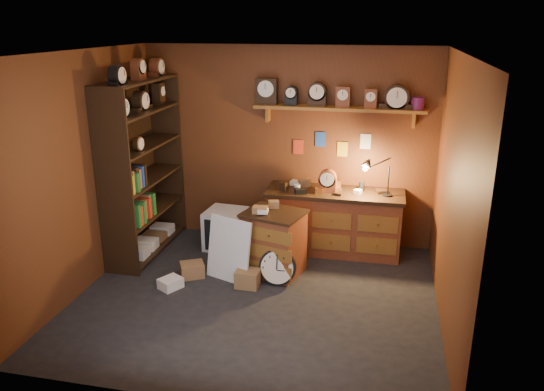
{
  "coord_description": "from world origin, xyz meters",
  "views": [
    {
      "loc": [
        1.31,
        -5.2,
        3.0
      ],
      "look_at": [
        0.1,
        0.35,
        1.11
      ],
      "focal_mm": 35.0,
      "sensor_mm": 36.0,
      "label": 1
    }
  ],
  "objects_px": {
    "shelving_unit": "(141,161)",
    "low_cabinet": "(274,240)",
    "big_round_clock": "(277,267)",
    "workbench": "(334,218)"
  },
  "relations": [
    {
      "from": "low_cabinet",
      "to": "big_round_clock",
      "type": "distance_m",
      "value": 0.38
    },
    {
      "from": "low_cabinet",
      "to": "workbench",
      "type": "bearing_deg",
      "value": 66.52
    },
    {
      "from": "low_cabinet",
      "to": "big_round_clock",
      "type": "relative_size",
      "value": 1.98
    },
    {
      "from": "shelving_unit",
      "to": "low_cabinet",
      "type": "height_order",
      "value": "shelving_unit"
    },
    {
      "from": "low_cabinet",
      "to": "shelving_unit",
      "type": "bearing_deg",
      "value": -174.27
    },
    {
      "from": "shelving_unit",
      "to": "big_round_clock",
      "type": "height_order",
      "value": "shelving_unit"
    },
    {
      "from": "shelving_unit",
      "to": "low_cabinet",
      "type": "relative_size",
      "value": 2.91
    },
    {
      "from": "shelving_unit",
      "to": "big_round_clock",
      "type": "bearing_deg",
      "value": -17.47
    },
    {
      "from": "workbench",
      "to": "big_round_clock",
      "type": "distance_m",
      "value": 1.26
    },
    {
      "from": "low_cabinet",
      "to": "big_round_clock",
      "type": "bearing_deg",
      "value": -54.63
    }
  ]
}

